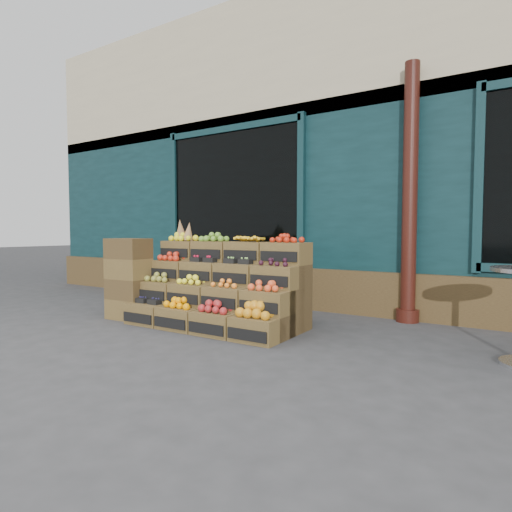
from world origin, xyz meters
The scene contains 5 objects.
ground centered at (0.00, 0.00, 0.00)m, with size 60.00×60.00×0.00m, color #363638.
shop_facade centered at (0.00, 5.11, 2.40)m, with size 12.00×6.24×4.80m.
crate_display centered at (-0.67, 0.63, 0.40)m, with size 2.08×1.02×1.30m.
spare_crates centered at (-1.90, 0.28, 0.52)m, with size 0.54×0.39×1.05m.
shopkeeper centered at (-1.32, 2.89, 1.05)m, with size 0.77×0.50×2.10m, color #1C6325.
Camera 1 is at (2.48, -3.46, 1.13)m, focal length 30.00 mm.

